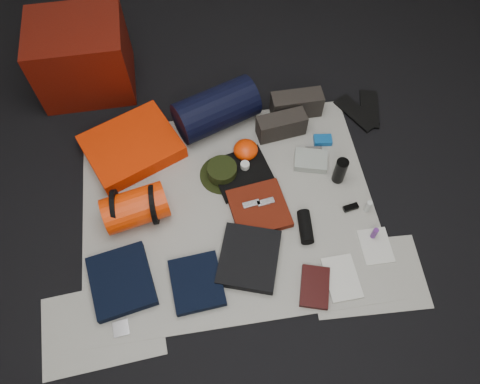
{
  "coord_description": "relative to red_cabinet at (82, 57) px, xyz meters",
  "views": [
    {
      "loc": [
        -0.12,
        -1.2,
        2.3
      ],
      "look_at": [
        0.07,
        0.03,
        0.1
      ],
      "focal_mm": 35.0,
      "sensor_mm": 36.0,
      "label": 1
    }
  ],
  "objects": [
    {
      "name": "floor",
      "position": [
        0.75,
        -1.05,
        -0.24
      ],
      "size": [
        4.5,
        4.5,
        0.02
      ],
      "primitive_type": "cube",
      "color": "black",
      "rests_on": "ground"
    },
    {
      "name": "newspaper_mat",
      "position": [
        0.75,
        -1.05,
        -0.23
      ],
      "size": [
        1.6,
        1.3,
        0.01
      ],
      "primitive_type": "cube",
      "color": "#B8B6AA",
      "rests_on": "floor"
    },
    {
      "name": "newspaper_sheet_front_left",
      "position": [
        0.05,
        -1.6,
        -0.23
      ],
      "size": [
        0.61,
        0.44,
        0.0
      ],
      "primitive_type": "cube",
      "rotation": [
        0.0,
        0.0,
        0.07
      ],
      "color": "#B8B6AA",
      "rests_on": "floor"
    },
    {
      "name": "newspaper_sheet_front_right",
      "position": [
        1.4,
        -1.55,
        -0.23
      ],
      "size": [
        0.6,
        0.43,
        0.0
      ],
      "primitive_type": "cube",
      "rotation": [
        0.0,
        0.0,
        -0.05
      ],
      "color": "#B8B6AA",
      "rests_on": "floor"
    },
    {
      "name": "red_cabinet",
      "position": [
        0.0,
        0.0,
        0.0
      ],
      "size": [
        0.56,
        0.46,
        0.46
      ],
      "primitive_type": "cube",
      "rotation": [
        0.0,
        0.0,
        0.0
      ],
      "color": "#530E06",
      "rests_on": "floor"
    },
    {
      "name": "sleeping_pad",
      "position": [
        0.24,
        -0.58,
        -0.18
      ],
      "size": [
        0.64,
        0.59,
        0.09
      ],
      "primitive_type": "cube",
      "rotation": [
        0.0,
        0.0,
        0.41
      ],
      "color": "red",
      "rests_on": "newspaper_mat"
    },
    {
      "name": "stuff_sack",
      "position": [
        0.25,
        -1.02,
        -0.13
      ],
      "size": [
        0.37,
        0.26,
        0.2
      ],
      "primitive_type": "cylinder",
      "rotation": [
        0.0,
        1.57,
        0.21
      ],
      "color": "red",
      "rests_on": "newspaper_mat"
    },
    {
      "name": "sack_strap_left",
      "position": [
        0.15,
        -1.02,
        -0.12
      ],
      "size": [
        0.02,
        0.22,
        0.22
      ],
      "primitive_type": "cylinder",
      "rotation": [
        0.0,
        1.57,
        0.0
      ],
      "color": "black",
      "rests_on": "newspaper_mat"
    },
    {
      "name": "sack_strap_right",
      "position": [
        0.35,
        -1.02,
        -0.12
      ],
      "size": [
        0.03,
        0.22,
        0.22
      ],
      "primitive_type": "cylinder",
      "rotation": [
        0.0,
        1.57,
        0.0
      ],
      "color": "black",
      "rests_on": "newspaper_mat"
    },
    {
      "name": "navy_duffel",
      "position": [
        0.76,
        -0.45,
        -0.1
      ],
      "size": [
        0.54,
        0.41,
        0.25
      ],
      "primitive_type": "cylinder",
      "rotation": [
        0.0,
        1.57,
        0.35
      ],
      "color": "black",
      "rests_on": "newspaper_mat"
    },
    {
      "name": "boonie_brim",
      "position": [
        0.74,
        -0.83,
        -0.22
      ],
      "size": [
        0.35,
        0.35,
        0.01
      ],
      "primitive_type": "cylinder",
      "rotation": [
        0.0,
        0.0,
        0.43
      ],
      "color": "black",
      "rests_on": "newspaper_mat"
    },
    {
      "name": "boonie_crown",
      "position": [
        0.74,
        -0.83,
        -0.18
      ],
      "size": [
        0.17,
        0.17,
        0.07
      ],
      "primitive_type": "cylinder",
      "color": "black",
      "rests_on": "boonie_brim"
    },
    {
      "name": "hiking_boot_left",
      "position": [
        1.13,
        -0.59,
        -0.15
      ],
      "size": [
        0.3,
        0.15,
        0.14
      ],
      "primitive_type": "cube",
      "rotation": [
        0.0,
        0.0,
        0.13
      ],
      "color": "black",
      "rests_on": "newspaper_mat"
    },
    {
      "name": "hiking_boot_right",
      "position": [
        1.26,
        -0.45,
        -0.15
      ],
      "size": [
        0.31,
        0.12,
        0.15
      ],
      "primitive_type": "cube",
      "rotation": [
        0.0,
        0.0,
        0.01
      ],
      "color": "black",
      "rests_on": "newspaper_mat"
    },
    {
      "name": "flip_flop_left",
      "position": [
        1.63,
        -0.51,
        -0.22
      ],
      "size": [
        0.24,
        0.32,
        0.02
      ],
      "primitive_type": "cube",
      "rotation": [
        0.0,
        0.0,
        0.51
      ],
      "color": "black",
      "rests_on": "floor"
    },
    {
      "name": "flip_flop_right",
      "position": [
        1.72,
        -0.49,
        -0.22
      ],
      "size": [
        0.18,
        0.31,
        0.02
      ],
      "primitive_type": "cube",
      "rotation": [
        0.0,
        0.0,
        -0.25
      ],
      "color": "black",
      "rests_on": "floor"
    },
    {
      "name": "trousers_navy_a",
      "position": [
        0.15,
        -1.39,
        -0.2
      ],
      "size": [
        0.36,
        0.39,
        0.05
      ],
      "primitive_type": "cube",
      "rotation": [
        0.0,
        0.0,
        0.18
      ],
      "color": "black",
      "rests_on": "newspaper_mat"
    },
    {
      "name": "trousers_navy_b",
      "position": [
        0.53,
        -1.46,
        -0.2
      ],
      "size": [
        0.27,
        0.31,
        0.04
      ],
      "primitive_type": "cube",
      "rotation": [
        0.0,
        0.0,
        0.08
      ],
      "color": "black",
      "rests_on": "newspaper_mat"
    },
    {
      "name": "trousers_charcoal",
      "position": [
        0.81,
        -1.37,
        -0.2
      ],
      "size": [
        0.39,
        0.42,
        0.05
      ],
      "primitive_type": "cube",
      "rotation": [
        0.0,
        0.0,
        -0.33
      ],
      "color": "black",
      "rests_on": "newspaper_mat"
    },
    {
      "name": "black_tshirt",
      "position": [
        0.86,
        -0.85,
        -0.21
      ],
      "size": [
        0.37,
        0.35,
        0.03
      ],
      "primitive_type": "cube",
      "rotation": [
        0.0,
        0.0,
        0.22
      ],
      "color": "black",
      "rests_on": "newspaper_mat"
    },
    {
      "name": "red_shirt",
      "position": [
        0.91,
        -1.09,
        -0.2
      ],
      "size": [
        0.34,
        0.34,
        0.04
      ],
      "primitive_type": "cube",
      "rotation": [
        0.0,
        0.0,
        0.13
      ],
      "color": "#591609",
      "rests_on": "newspaper_mat"
    },
    {
      "name": "orange_stuff_sack",
      "position": [
        0.9,
        -0.71,
        -0.18
      ],
      "size": [
        0.17,
        0.17,
        0.09
      ],
      "primitive_type": "ellipsoid",
      "rotation": [
        0.0,
        0.0,
        0.19
      ],
      "color": "red",
      "rests_on": "newspaper_mat"
    },
    {
      "name": "first_aid_pouch",
      "position": [
        1.26,
        -0.83,
        -0.2
      ],
      "size": [
        0.22,
        0.19,
        0.05
      ],
      "primitive_type": "cube",
      "rotation": [
        0.0,
        0.0,
        -0.27
      ],
      "color": "gray",
      "rests_on": "newspaper_mat"
    },
    {
      "name": "water_bottle",
      "position": [
        1.39,
        -0.96,
        -0.14
      ],
      "size": [
        0.07,
        0.07,
        0.17
      ],
      "primitive_type": "cylinder",
      "rotation": [
        0.0,
        0.0,
        -0.02
      ],
      "color": "black",
      "rests_on": "newspaper_mat"
    },
    {
      "name": "speaker",
      "position": [
        1.14,
        -1.24,
        -0.19
      ],
      "size": [
        0.09,
        0.19,
        0.07
      ],
      "primitive_type": "cylinder",
      "rotation": [
        1.57,
        0.0,
        -0.09
      ],
      "color": "black",
      "rests_on": "newspaper_mat"
    },
    {
      "name": "compact_camera",
      "position": [
        1.29,
        -0.77,
        -0.21
      ],
      "size": [
        0.1,
        0.07,
        0.04
      ],
      "primitive_type": "cube",
      "rotation": [
        0.0,
        0.0,
        -0.14
      ],
      "color": "silver",
      "rests_on": "newspaper_mat"
    },
    {
      "name": "cyan_case",
      "position": [
        1.37,
        -0.69,
        -0.21
      ],
      "size": [
        0.11,
        0.08,
        0.03
      ],
      "primitive_type": "cube",
      "rotation": [
        0.0,
        0.0,
        -0.12
      ],
      "color": "#0F4E93",
      "rests_on": "newspaper_mat"
    },
    {
      "name": "toiletry_purple",
      "position": [
        1.49,
        -1.34,
        -0.18
      ],
      "size": [
        0.03,
        0.03,
        0.09
      ],
      "primitive_type": "cylinder",
      "rotation": [
        0.0,
        0.0,
        -0.14
      ],
      "color": "#572476",
      "rests_on": "newspaper_mat"
    },
    {
      "name": "toiletry_clear",
      "position": [
        1.5,
        -1.18,
        -0.18
      ],
      "size": [
        0.04,
        0.04,
        0.09
      ],
      "primitive_type": "cylinder",
      "rotation": [
        0.0,
        0.0,
        0.4
      ],
      "color": "#BBC0BB",
      "rests_on": "newspaper_mat"
    },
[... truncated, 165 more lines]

